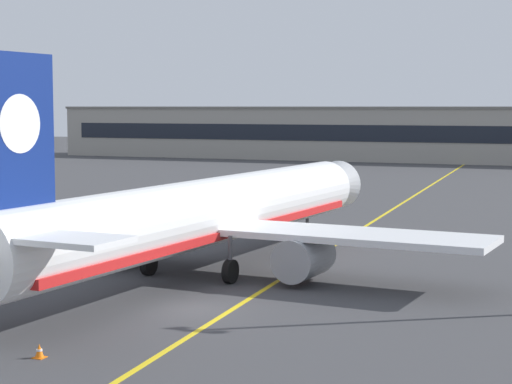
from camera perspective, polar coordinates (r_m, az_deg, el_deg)
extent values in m
plane|color=#3D3D3F|center=(42.16, -4.04, -7.49)|extent=(400.00, 400.00, 0.00)
cube|color=yellow|center=(69.94, 6.80, -2.32)|extent=(10.76, 179.71, 0.01)
cylinder|color=white|center=(50.51, -3.19, -1.30)|extent=(6.64, 36.19, 3.80)
cone|color=white|center=(67.86, 4.90, 0.43)|extent=(3.80, 2.88, 3.61)
cube|color=red|center=(50.64, -3.19, -2.47)|extent=(6.34, 33.31, 0.44)
cube|color=black|center=(66.05, 4.30, 0.88)|extent=(2.93, 1.32, 0.60)
cube|color=white|center=(51.14, -2.86, -2.18)|extent=(32.28, 7.32, 0.36)
cylinder|color=gray|center=(53.78, -9.15, -3.17)|extent=(2.58, 3.77, 2.30)
cylinder|color=black|center=(55.28, -8.03, -2.92)|extent=(1.96, 0.33, 1.95)
cylinder|color=gray|center=(47.70, 3.08, -4.21)|extent=(2.58, 3.77, 2.30)
cylinder|color=black|center=(49.38, 3.94, -3.88)|extent=(1.96, 0.33, 1.95)
cube|color=navy|center=(37.30, -15.36, 3.12)|extent=(0.78, 4.82, 7.20)
cylinder|color=white|center=(37.50, -15.08, 4.24)|extent=(0.63, 2.43, 2.40)
cube|color=white|center=(37.18, -15.83, -2.62)|extent=(11.19, 3.66, 0.24)
cylinder|color=#4C4C51|center=(63.66, 3.30, -1.73)|extent=(0.24, 0.24, 1.60)
cylinder|color=black|center=(63.80, 3.29, -2.64)|extent=(0.47, 0.93, 0.90)
cylinder|color=#4C4C51|center=(50.41, -6.89, -3.32)|extent=(0.24, 0.24, 1.60)
cylinder|color=black|center=(50.59, -6.87, -4.58)|extent=(0.50, 1.33, 1.30)
cylinder|color=#4C4C51|center=(47.77, -1.66, -3.77)|extent=(0.24, 0.24, 1.60)
cylinder|color=black|center=(47.97, -1.65, -5.10)|extent=(0.50, 1.33, 1.30)
cone|color=orange|center=(64.39, 3.84, -2.72)|extent=(0.36, 0.36, 0.55)
cylinder|color=white|center=(64.39, 3.84, -2.70)|extent=(0.23, 0.23, 0.07)
cube|color=orange|center=(64.43, 3.84, -2.95)|extent=(0.44, 0.44, 0.03)
cone|color=orange|center=(35.12, -13.69, -9.84)|extent=(0.36, 0.36, 0.55)
cylinder|color=white|center=(35.11, -13.69, -9.79)|extent=(0.23, 0.23, 0.07)
cube|color=orange|center=(35.19, -13.68, -10.24)|extent=(0.44, 0.44, 0.03)
cube|color=#9E998E|center=(154.17, 15.49, 3.46)|extent=(162.88, 12.00, 9.05)
cube|color=black|center=(148.15, 15.22, 3.55)|extent=(156.36, 0.12, 2.80)
cube|color=slate|center=(154.09, 15.53, 5.21)|extent=(163.28, 12.40, 0.40)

